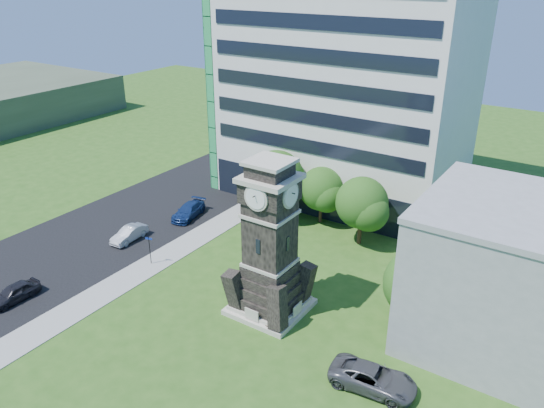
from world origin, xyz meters
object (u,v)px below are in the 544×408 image
Objects in this scene: clock_tower at (270,249)px; car_street_north at (188,211)px; park_bench at (262,319)px; street_sign at (150,247)px; car_street_mid at (129,234)px; car_street_south at (14,293)px; car_east_lot at (373,378)px.

clock_tower is 2.52× the size of car_street_north.
park_bench is 13.35m from street_sign.
car_street_south is at bearing -93.59° from car_street_mid.
car_east_lot is at bearing 15.16° from car_street_south.
clock_tower is 3.02× the size of car_street_south.
car_street_mid is at bearing 72.97° from car_east_lot.
clock_tower is 11.55m from car_east_lot.
car_street_south is 11.20m from street_sign.
car_street_south reaches higher than park_bench.
car_street_south is 0.74× the size of car_east_lot.
car_street_mid is 7.21m from car_street_north.
car_street_north is 1.79× the size of street_sign.
clock_tower is at bearing 31.62° from car_street_south.
car_street_north is at bearing 87.80° from car_street_south.
clock_tower is 20.83m from car_street_south.
car_street_north reaches higher than car_street_south.
street_sign reaches higher than car_street_mid.
car_street_north reaches higher than car_street_mid.
clock_tower is at bearing -15.60° from street_sign.
street_sign is at bearing -178.80° from clock_tower.
car_street_south is 0.84× the size of car_street_north.
car_street_south is at bearing 97.64° from car_east_lot.
car_street_mid is 18.59m from park_bench.
car_street_south is 19.22m from car_street_north.
car_street_mid is at bearing 174.16° from clock_tower.
car_street_north is 9.95m from street_sign.
car_street_north is 0.88× the size of car_east_lot.
car_east_lot is 2.02× the size of street_sign.
car_street_north is at bearing 95.48° from street_sign.
clock_tower reaches higher than park_bench.
car_street_north is (1.26, 7.10, 0.04)m from car_street_mid.
car_street_mid is at bearing -112.10° from car_street_north.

